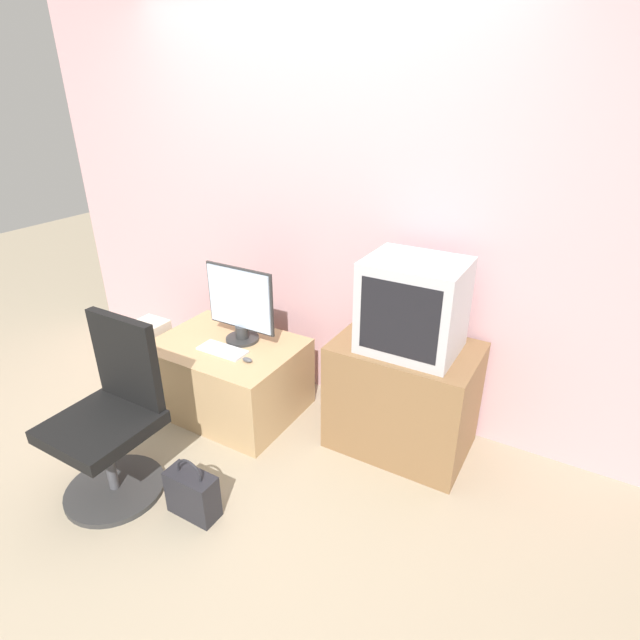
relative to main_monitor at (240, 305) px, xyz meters
The scene contains 13 objects.
ground_plane 1.17m from the main_monitor, 73.00° to the right, with size 12.00×12.00×0.00m, color tan.
wall_back 0.77m from the main_monitor, 59.90° to the left, with size 4.40×0.05×2.60m.
desk 0.50m from the main_monitor, 122.52° to the right, with size 0.92×0.69×0.49m.
side_stand 1.15m from the main_monitor, ahead, with size 0.80×0.54×0.68m.
main_monitor is the anchor object (origin of this frame).
keyboard 0.30m from the main_monitor, 94.88° to the right, with size 0.32×0.14×0.01m.
mouse 0.37m from the main_monitor, 46.52° to the right, with size 0.07×0.04×0.03m.
crt_tv 1.12m from the main_monitor, ahead, with size 0.51×0.42×0.51m.
office_chair 1.02m from the main_monitor, 96.32° to the right, with size 0.52×0.52×0.96m.
cardboard_box_lower 0.93m from the main_monitor, 166.38° to the right, with size 0.24×0.23×0.27m.
cardboard_box_upper 0.78m from the main_monitor, 166.38° to the right, with size 0.22×0.21×0.25m.
handbag 1.16m from the main_monitor, 68.08° to the right, with size 0.27×0.12×0.34m.
book 1.07m from the main_monitor, 143.14° to the right, with size 0.23×0.14×0.02m.
Camera 1 is at (1.61, -1.37, 2.01)m, focal length 28.00 mm.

